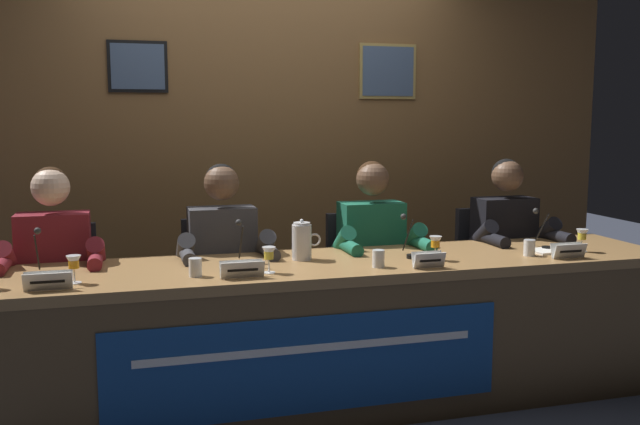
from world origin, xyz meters
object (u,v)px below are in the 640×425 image
panelist_far_right (510,244)px  conference_table (326,312)px  panelist_far_left (53,269)px  panelist_center_right (376,252)px  juice_glass_far_left (74,264)px  nameplate_center_right (429,260)px  juice_glass_far_right (582,236)px  chair_center_right (364,291)px  microphone_far_right (543,235)px  chair_far_right (492,282)px  chair_far_left (59,312)px  juice_glass_center_left (269,255)px  document_stack_far_right (549,251)px  chair_center_left (221,301)px  water_cup_center_left (195,268)px  water_cup_far_right (529,249)px  water_pitcher_central (302,241)px  juice_glass_center_right (435,244)px  water_cup_center_right (378,260)px  nameplate_far_left (48,281)px  microphone_center_left (242,250)px  panelist_center_left (225,260)px  nameplate_center_left (242,269)px  microphone_center_right (409,243)px  microphone_far_left (37,261)px

panelist_far_right → conference_table: bearing=-160.1°
panelist_far_left → panelist_center_right: (1.73, 0.00, 0.00)m
juice_glass_far_left → nameplate_center_right: juice_glass_far_left is taller
conference_table → juice_glass_far_right: juice_glass_far_right is taller
juice_glass_far_left → chair_center_right: chair_center_right is taller
panelist_far_left → microphone_far_right: (2.58, -0.35, 0.11)m
chair_far_right → chair_far_left: bearing=180.0°
juice_glass_center_left → document_stack_far_right: 1.57m
chair_center_left → juice_glass_center_left: chair_center_left is taller
water_cup_center_left → water_cup_far_right: size_ratio=1.00×
water_pitcher_central → juice_glass_center_right: bearing=-17.1°
water_cup_center_right → panelist_far_right: 1.20m
chair_center_left → panelist_far_right: panelist_far_right is taller
panelist_center_right → nameplate_far_left: bearing=-159.9°
nameplate_far_left → panelist_far_right: panelist_far_right is taller
chair_far_right → juice_glass_far_right: bearing=-78.4°
nameplate_center_right → microphone_far_right: size_ratio=0.73×
panelist_center_right → microphone_far_right: size_ratio=5.63×
chair_far_left → juice_glass_center_left: 1.30m
chair_far_left → juice_glass_center_right: 2.03m
juice_glass_center_left → chair_center_right: (0.73, 0.74, -0.40)m
juice_glass_far_right → water_cup_far_right: juice_glass_far_right is taller
microphone_center_left → panelist_center_left: bearing=96.7°
juice_glass_far_left → panelist_center_right: bearing=18.0°
panelist_far_left → nameplate_center_right: 1.87m
nameplate_center_left → microphone_center_right: (0.92, 0.25, 0.03)m
chair_far_left → chair_center_right: 1.73m
water_cup_center_left → nameplate_center_right: (1.10, -0.12, 0.00)m
juice_glass_far_left → water_cup_far_right: bearing=0.2°
microphone_center_left → conference_table: bearing=-19.1°
juice_glass_center_left → juice_glass_far_right: size_ratio=1.00×
nameplate_center_left → conference_table: bearing=17.9°
panelist_far_left → microphone_far_left: bearing=-95.8°
water_cup_center_left → microphone_center_left: (0.24, 0.19, 0.04)m
chair_center_right → chair_far_right: same height
microphone_far_left → document_stack_far_right: bearing=-2.1°
chair_center_left → nameplate_center_left: chair_center_left is taller
nameplate_center_right → water_cup_center_right: size_ratio=1.84×
conference_table → water_cup_center_right: size_ratio=44.12×
chair_center_left → panelist_far_right: (1.73, -0.20, 0.28)m
nameplate_far_left → water_cup_center_right: 1.50m
nameplate_far_left → chair_center_right: (1.69, 0.82, -0.35)m
panelist_center_right → water_pitcher_central: panelist_center_right is taller
nameplate_far_left → panelist_center_right: bearing=20.1°
panelist_far_left → juice_glass_far_right: panelist_far_left is taller
nameplate_center_left → juice_glass_center_left: 0.16m
chair_far_left → nameplate_center_right: bearing=-25.7°
panelist_far_left → juice_glass_far_left: 0.55m
juice_glass_center_right → microphone_far_right: microphone_far_right is taller
chair_far_left → nameplate_center_left: chair_far_left is taller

